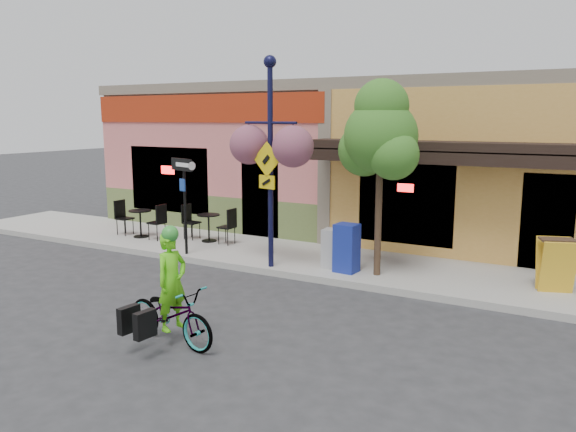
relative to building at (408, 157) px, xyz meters
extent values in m
plane|color=#2D2D30|center=(0.00, -7.50, -2.25)|extent=(90.00, 90.00, 0.00)
cube|color=#9E9B93|center=(0.00, -5.50, -2.17)|extent=(24.00, 3.00, 0.15)
cube|color=#A8A59E|center=(0.00, -6.95, -2.17)|extent=(24.00, 0.12, 0.15)
imported|color=maroon|center=(-0.37, -11.01, -1.78)|extent=(1.86, 0.85, 0.94)
imported|color=#5DDB17|center=(-0.32, -11.01, -1.49)|extent=(0.43, 0.60, 1.53)
camera|label=1|loc=(5.25, -17.42, 1.25)|focal=35.00mm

